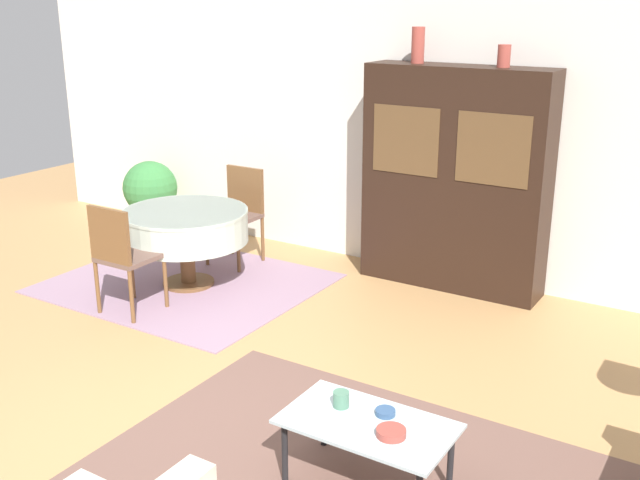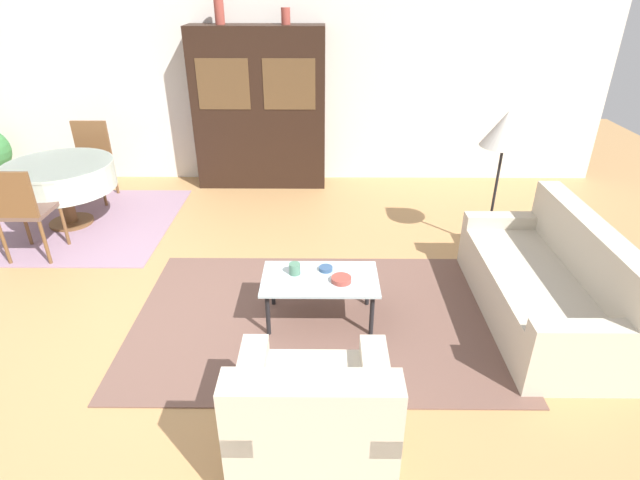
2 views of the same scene
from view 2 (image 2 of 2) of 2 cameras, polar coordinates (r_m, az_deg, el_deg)
name	(u,v)px [view 2 (image 2 of 2)]	position (r m, az deg, el deg)	size (l,w,h in m)	color
ground_plane	(166,336)	(4.23, -17.18, -10.49)	(14.00, 14.00, 0.00)	tan
wall_back	(229,80)	(7.00, -10.37, 17.58)	(10.00, 0.06, 2.70)	silver
area_rug	(319,318)	(4.24, -0.09, -8.91)	(3.07, 1.99, 0.01)	brown
dining_rug	(69,223)	(6.51, -26.78, 1.74)	(2.39, 2.01, 0.01)	gray
couch	(547,286)	(4.49, 24.54, -4.79)	(0.84, 1.86, 0.86)	beige
armchair	(313,419)	(3.02, -0.81, -19.78)	(0.90, 0.82, 0.83)	beige
coffee_table	(320,282)	(4.03, 0.00, -4.86)	(0.93, 0.53, 0.40)	black
display_cabinet	(260,109)	(6.75, -6.90, 14.60)	(1.70, 0.43, 2.04)	black
dining_table	(60,177)	(6.28, -27.56, 6.44)	(1.16, 1.16, 0.73)	brown
dining_chair_near	(22,208)	(5.64, -30.90, 3.19)	(0.44, 0.44, 0.96)	brown
dining_chair_far	(91,156)	(6.96, -24.74, 8.75)	(0.44, 0.44, 0.96)	brown
floor_lamp	(505,133)	(5.17, 20.42, 11.39)	(0.45, 0.45, 1.44)	black
cup	(295,269)	(4.04, -2.92, -3.29)	(0.09, 0.09, 0.09)	#4C7A60
bowl	(341,279)	(3.95, 2.44, -4.52)	(0.16, 0.16, 0.04)	#9E4238
bowl_small	(326,269)	(4.10, 0.67, -3.29)	(0.11, 0.11, 0.03)	#33517A
vase_tall	(219,10)	(6.65, -11.50, 24.36)	(0.12, 0.12, 0.32)	#9E4238
vase_short	(286,16)	(6.55, -3.94, 24.18)	(0.11, 0.11, 0.19)	#9E4238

